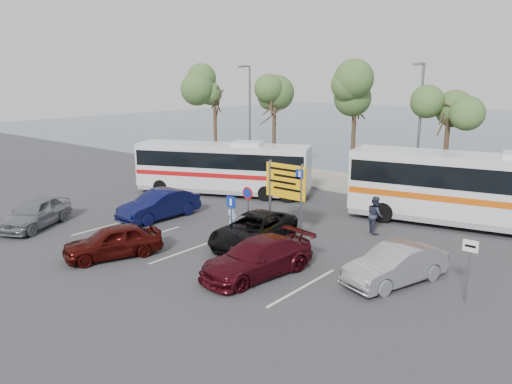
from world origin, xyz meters
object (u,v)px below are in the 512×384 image
Objects in this scene: direction_sign at (286,187)px; pedestrian_far at (375,215)px; pedestrian_near at (233,220)px; suv_black at (254,229)px; car_red at (113,241)px; car_blue at (159,205)px; car_maroon at (257,258)px; car_silver_a at (35,213)px; coach_bus_left at (223,170)px; street_lamp_right at (419,126)px; street_lamp_left at (249,115)px; coach_bus_right at (479,193)px; car_silver_b at (395,265)px.

pedestrian_far is (2.95, 3.30, -1.52)m from direction_sign.
direction_sign reaches higher than pedestrian_far.
pedestrian_near is at bearing -139.24° from direction_sign.
pedestrian_far reaches higher than suv_black.
car_blue is at bearing 142.54° from car_red.
car_red is 0.80× the size of suv_black.
car_blue is 5.86m from car_red.
pedestrian_far is (1.05, 7.65, 0.21)m from car_maroon.
car_maroon is (12.51, 2.35, -0.04)m from car_silver_a.
street_lamp_right is at bearing 29.25° from coach_bus_left.
car_blue is (3.95, -12.02, -3.85)m from street_lamp_left.
car_blue is (-13.55, -9.00, -1.06)m from coach_bus_right.
street_lamp_left reaches higher than car_silver_b.
car_blue is 5.19m from pedestrian_near.
car_silver_b is (13.31, 0.00, -0.05)m from car_blue.
coach_bus_left reaches higher than car_maroon.
street_lamp_left is 4.39× the size of pedestrian_far.
suv_black is at bearing 76.17° from car_red.
car_blue reaches higher than car_silver_b.
suv_black is at bearing -1.17° from car_silver_a.
street_lamp_left reaches higher than car_silver_a.
pedestrian_near is at bearing 2.71° from car_silver_a.
car_red is at bearing -136.18° from car_silver_b.
direction_sign is 9.51m from coach_bus_left.
coach_bus_right reaches higher than suv_black.
car_blue is (1.25, -6.25, -0.84)m from coach_bus_left.
car_maroon is at bearing -14.85° from car_blue.
direction_sign is 0.33× the size of coach_bus_left.
car_red is at bearing -134.51° from suv_black.
coach_bus_right is 11.46m from suv_black.
pedestrian_far is at bearing -26.71° from street_lamp_left.
street_lamp_left is 13.22m from car_blue.
car_blue is at bearing -1.64° from pedestrian_near.
car_blue is at bearing -146.41° from coach_bus_right.
car_maroon is (8.95, -2.65, -0.05)m from car_blue.
car_blue reaches higher than car_red.
car_maroon is (-0.10, -14.67, -3.90)m from street_lamp_right.
car_maroon is at bearing 42.86° from car_red.
street_lamp_left is at bearing 18.58° from pedestrian_far.
car_maroon is at bearing -111.54° from coach_bus_right.
car_red is at bearing -67.64° from street_lamp_left.
street_lamp_right reaches higher than suv_black.
car_red is (-5.90, -2.35, -0.01)m from car_maroon.
street_lamp_left is at bearing 109.85° from car_blue.
street_lamp_left is at bearing 163.00° from car_silver_b.
car_silver_a is (0.39, -17.02, -3.86)m from street_lamp_left.
car_maroon is at bearing -41.13° from coach_bus_left.
street_lamp_left is 1.00× the size of street_lamp_right.
pedestrian_near is at bearing 90.88° from pedestrian_far.
direction_sign is 8.00m from car_red.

